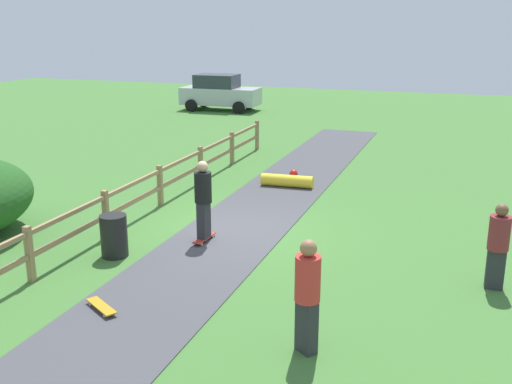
# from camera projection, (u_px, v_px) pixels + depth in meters

# --- Properties ---
(ground_plane) EXTENTS (60.00, 60.00, 0.00)m
(ground_plane) POSITION_uv_depth(u_px,v_px,m) (234.00, 232.00, 14.20)
(ground_plane) COLOR #427533
(asphalt_path) EXTENTS (2.40, 28.00, 0.02)m
(asphalt_path) POSITION_uv_depth(u_px,v_px,m) (234.00, 231.00, 14.20)
(asphalt_path) COLOR #47474C
(asphalt_path) RESTS_ON ground_plane
(wooden_fence) EXTENTS (0.12, 18.12, 1.10)m
(wooden_fence) POSITION_uv_depth(u_px,v_px,m) (135.00, 194.00, 14.85)
(wooden_fence) COLOR #997A51
(wooden_fence) RESTS_ON ground_plane
(trash_bin) EXTENTS (0.56, 0.56, 0.90)m
(trash_bin) POSITION_uv_depth(u_px,v_px,m) (114.00, 236.00, 12.63)
(trash_bin) COLOR black
(trash_bin) RESTS_ON ground_plane
(skater_riding) EXTENTS (0.40, 0.81, 1.83)m
(skater_riding) POSITION_uv_depth(u_px,v_px,m) (203.00, 197.00, 13.28)
(skater_riding) COLOR #B23326
(skater_riding) RESTS_ON asphalt_path
(skater_fallen) EXTENTS (1.57, 1.25, 0.36)m
(skater_fallen) POSITION_uv_depth(u_px,v_px,m) (288.00, 180.00, 17.94)
(skater_fallen) COLOR yellow
(skater_fallen) RESTS_ON asphalt_path
(skateboard_loose) EXTENTS (0.79, 0.59, 0.08)m
(skateboard_loose) POSITION_uv_depth(u_px,v_px,m) (101.00, 306.00, 10.33)
(skateboard_loose) COLOR #BF8C19
(skateboard_loose) RESTS_ON asphalt_path
(bystander_red) EXTENTS (0.53, 0.53, 1.78)m
(bystander_red) POSITION_uv_depth(u_px,v_px,m) (307.00, 291.00, 8.83)
(bystander_red) COLOR #2D2D33
(bystander_red) RESTS_ON ground_plane
(bystander_maroon) EXTENTS (0.40, 0.40, 1.63)m
(bystander_maroon) POSITION_uv_depth(u_px,v_px,m) (498.00, 243.00, 10.99)
(bystander_maroon) COLOR #2D2D33
(bystander_maroon) RESTS_ON ground_plane
(parked_car_silver) EXTENTS (4.25, 2.10, 1.92)m
(parked_car_silver) POSITION_uv_depth(u_px,v_px,m) (220.00, 92.00, 32.76)
(parked_car_silver) COLOR #B7B7BC
(parked_car_silver) RESTS_ON ground_plane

